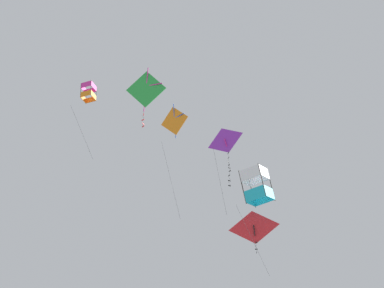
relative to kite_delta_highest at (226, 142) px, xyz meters
The scene contains 6 objects.
kite_delta_highest is the anchor object (origin of this frame).
kite_diamond_near_left 8.51m from the kite_delta_highest, 138.66° to the left, with size 1.26×2.15×3.41m.
kite_box_low_drifter 9.49m from the kite_delta_highest, 96.63° to the left, with size 1.84×1.88×5.20m.
kite_delta_far_centre 5.95m from the kite_delta_highest, 33.32° to the right, with size 1.44×2.48×2.39m.
kite_diamond_near_right 3.93m from the kite_delta_highest, 79.94° to the left, with size 2.15×1.73×7.96m.
kite_box_mid_left 3.50m from the kite_delta_highest, 58.97° to the right, with size 3.11×2.54×6.75m.
Camera 1 is at (-26.23, -0.10, 0.84)m, focal length 55.67 mm.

